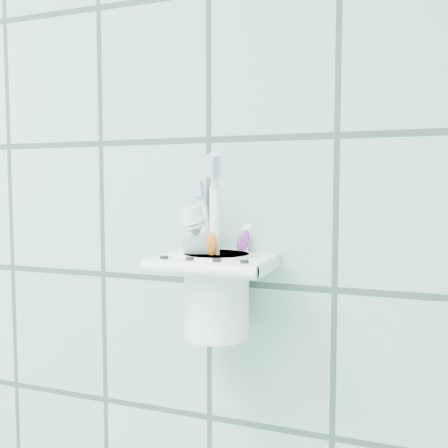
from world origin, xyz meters
name	(u,v)px	position (x,y,z in m)	size (l,w,h in m)	color
holder_bracket	(215,264)	(0.66, 1.15, 1.28)	(0.13, 0.11, 0.04)	white
cup	(217,292)	(0.66, 1.16, 1.25)	(0.09, 0.09, 0.10)	white
toothbrush_pink	(216,252)	(0.66, 1.17, 1.29)	(0.04, 0.03, 0.18)	white
toothbrush_blue	(220,240)	(0.66, 1.17, 1.31)	(0.05, 0.06, 0.21)	white
toothbrush_orange	(214,238)	(0.66, 1.17, 1.31)	(0.04, 0.06, 0.21)	white
toothpaste_tube	(220,257)	(0.67, 1.16, 1.29)	(0.06, 0.04, 0.16)	silver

